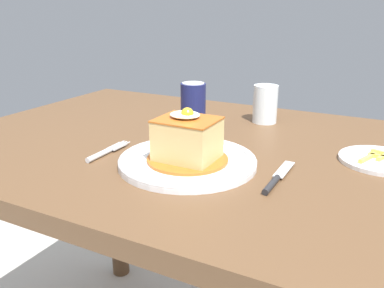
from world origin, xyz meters
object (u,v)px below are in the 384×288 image
Objects in this scene: main_plate at (188,161)px; drinking_glass at (265,107)px; knife at (275,180)px; side_plate_fries at (381,160)px; soda_can at (193,106)px; fork at (105,152)px.

drinking_glass is (0.04, 0.39, 0.04)m from main_plate.
main_plate is 1.73× the size of knife.
knife is 0.42m from drinking_glass.
soda_can is at bearing 175.69° from side_plate_fries.
drinking_glass is 0.37m from side_plate_fries.
soda_can is at bearing 114.95° from main_plate.
soda_can is 0.47m from side_plate_fries.
main_plate is at bearing -65.05° from soda_can.
side_plate_fries is at bearing 23.16° from fork.
side_plate_fries is (0.35, 0.20, -0.00)m from main_plate.
drinking_glass is at bearing 84.53° from main_plate.
fork is 0.38m from knife.
fork is at bearing -156.84° from side_plate_fries.
main_plate reaches higher than knife.
drinking_glass is 0.62× the size of side_plate_fries.
fork is 1.14× the size of soda_can.
fork is 0.83× the size of side_plate_fries.
fork is at bearing -170.93° from main_plate.
soda_can is (-0.11, 0.24, 0.05)m from main_plate.
drinking_glass is (-0.15, 0.39, 0.04)m from knife.
main_plate reaches higher than side_plate_fries.
drinking_glass reaches higher than main_plate.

